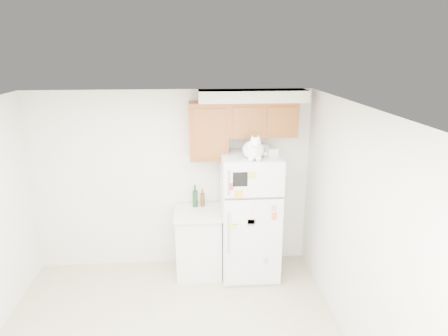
{
  "coord_description": "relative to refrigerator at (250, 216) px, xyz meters",
  "views": [
    {
      "loc": [
        0.29,
        -3.29,
        3.01
      ],
      "look_at": [
        0.68,
        1.55,
        1.55
      ],
      "focal_mm": 32.0,
      "sensor_mm": 36.0,
      "label": 1
    }
  ],
  "objects": [
    {
      "name": "bottle_amber",
      "position": [
        -0.62,
        0.23,
        0.2
      ],
      "size": [
        0.06,
        0.06,
        0.26
      ],
      "primitive_type": null,
      "color": "#593814",
      "rests_on": "base_counter"
    },
    {
      "name": "base_counter",
      "position": [
        -0.69,
        0.07,
        -0.39
      ],
      "size": [
        0.64,
        0.64,
        0.92
      ],
      "color": "white",
      "rests_on": "ground_plane"
    },
    {
      "name": "refrigerator",
      "position": [
        0.0,
        0.0,
        0.0
      ],
      "size": [
        0.76,
        0.78,
        1.7
      ],
      "color": "white",
      "rests_on": "ground_plane"
    },
    {
      "name": "cat",
      "position": [
        0.0,
        -0.2,
        0.97
      ],
      "size": [
        0.32,
        0.47,
        0.33
      ],
      "color": "white",
      "rests_on": "refrigerator"
    },
    {
      "name": "bottle_green",
      "position": [
        -0.72,
        0.23,
        0.23
      ],
      "size": [
        0.07,
        0.07,
        0.31
      ],
      "primitive_type": null,
      "color": "#19381E",
      "rests_on": "base_counter"
    },
    {
      "name": "room_shell",
      "position": [
        -0.91,
        -1.36,
        0.82
      ],
      "size": [
        3.84,
        4.04,
        2.52
      ],
      "color": "silver",
      "rests_on": "ground_plane"
    },
    {
      "name": "storage_box_back",
      "position": [
        0.14,
        0.14,
        0.9
      ],
      "size": [
        0.21,
        0.18,
        0.1
      ],
      "primitive_type": "cube",
      "rotation": [
        0.0,
        0.0,
        0.3
      ],
      "color": "white",
      "rests_on": "refrigerator"
    },
    {
      "name": "storage_box_front",
      "position": [
        0.26,
        -0.04,
        0.89
      ],
      "size": [
        0.18,
        0.16,
        0.09
      ],
      "primitive_type": "cube",
      "rotation": [
        0.0,
        0.0,
        0.39
      ],
      "color": "white",
      "rests_on": "refrigerator"
    }
  ]
}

